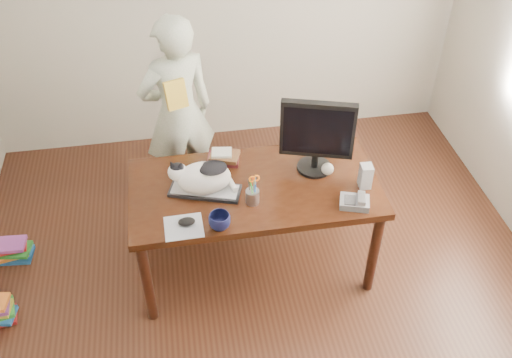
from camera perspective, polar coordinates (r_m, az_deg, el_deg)
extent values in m
plane|color=black|center=(3.82, 1.40, -15.14)|extent=(4.50, 4.50, 0.00)
cube|color=black|center=(3.66, -0.13, -0.98)|extent=(1.60, 0.80, 0.05)
cylinder|color=black|center=(3.68, -10.84, -10.08)|extent=(0.07, 0.07, 0.70)
cylinder|color=black|center=(3.86, 11.73, -7.24)|extent=(0.07, 0.07, 0.70)
cylinder|color=black|center=(4.15, -11.04, -2.86)|extent=(0.07, 0.07, 0.70)
cylinder|color=black|center=(4.31, 8.90, -0.64)|extent=(0.07, 0.07, 0.70)
cube|color=black|center=(4.15, -0.93, -1.06)|extent=(1.45, 0.03, 0.50)
cube|color=black|center=(3.61, -5.12, -1.17)|extent=(0.48, 0.30, 0.02)
cube|color=silver|center=(3.60, -5.13, -1.01)|extent=(0.44, 0.26, 0.00)
ellipsoid|color=white|center=(3.54, -5.22, 0.10)|extent=(0.39, 0.30, 0.21)
ellipsoid|color=white|center=(3.53, -7.84, 0.70)|extent=(0.15, 0.15, 0.11)
ellipsoid|color=black|center=(3.51, -7.89, 1.17)|extent=(0.11, 0.10, 0.04)
cone|color=black|center=(3.49, -8.41, 1.45)|extent=(0.07, 0.06, 0.07)
cone|color=black|center=(3.48, -7.53, 1.36)|extent=(0.07, 0.07, 0.07)
ellipsoid|color=black|center=(3.47, -4.35, 1.12)|extent=(0.21, 0.19, 0.04)
cylinder|color=white|center=(3.59, -2.44, -0.49)|extent=(0.06, 0.15, 0.05)
cylinder|color=black|center=(3.80, 5.85, 1.20)|extent=(0.29, 0.29, 0.02)
cylinder|color=black|center=(3.76, 5.91, 1.92)|extent=(0.06, 0.06, 0.10)
cube|color=black|center=(3.58, 6.17, 4.95)|extent=(0.46, 0.19, 0.40)
cube|color=black|center=(3.56, 6.15, 4.69)|extent=(0.41, 0.13, 0.33)
cylinder|color=gray|center=(3.50, -0.36, -1.76)|extent=(0.10, 0.10, 0.09)
cylinder|color=black|center=(3.45, -0.68, -0.75)|extent=(0.02, 0.04, 0.14)
cylinder|color=#0C49AD|center=(3.45, -0.08, -0.85)|extent=(0.02, 0.04, 0.14)
cylinder|color=red|center=(3.46, -0.46, -0.61)|extent=(0.01, 0.04, 0.14)
cylinder|color=#1B881F|center=(3.44, -0.43, -0.96)|extent=(0.02, 0.03, 0.14)
cylinder|color=#B4B5B9|center=(3.44, -0.22, -0.69)|extent=(0.02, 0.02, 0.10)
cylinder|color=#B4B5B9|center=(3.44, -0.10, -0.66)|extent=(0.01, 0.02, 0.10)
torus|color=orange|center=(3.40, -0.40, -0.02)|extent=(0.05, 0.02, 0.04)
torus|color=orange|center=(3.41, 0.04, 0.08)|extent=(0.05, 0.02, 0.04)
cube|color=#ABB0B8|center=(3.40, -7.24, -4.78)|extent=(0.23, 0.21, 0.01)
ellipsoid|color=black|center=(3.40, -6.96, -4.25)|extent=(0.10, 0.07, 0.04)
imported|color=black|center=(3.35, -3.65, -4.24)|extent=(0.18, 0.18, 0.10)
cube|color=slate|center=(3.55, 9.82, -2.31)|extent=(0.21, 0.18, 0.04)
cube|color=#3E3E40|center=(3.53, 9.39, -2.08)|extent=(0.09, 0.11, 0.01)
cube|color=#B4B5B9|center=(3.54, 10.52, -1.87)|extent=(0.09, 0.16, 0.05)
cube|color=gray|center=(3.66, 10.90, 0.29)|extent=(0.08, 0.09, 0.16)
sphere|color=silver|center=(3.74, 7.17, 1.00)|extent=(0.08, 0.08, 0.08)
cube|color=#471319|center=(3.84, -3.29, 2.02)|extent=(0.23, 0.19, 0.03)
cube|color=#51331B|center=(3.81, -3.17, 2.32)|extent=(0.23, 0.20, 0.03)
cube|color=silver|center=(3.81, -3.46, 2.65)|extent=(0.15, 0.12, 0.02)
cube|color=slate|center=(3.97, 7.03, 3.39)|extent=(0.15, 0.20, 0.05)
cube|color=#3E3E40|center=(3.93, 7.15, 3.48)|extent=(0.10, 0.10, 0.01)
imported|color=white|center=(4.28, -7.82, 6.50)|extent=(0.66, 0.54, 1.56)
cube|color=gold|center=(3.99, -8.02, 8.36)|extent=(0.17, 0.13, 0.20)
cube|color=#174E8E|center=(4.57, -22.89, -7.03)|extent=(0.25, 0.19, 0.03)
cube|color=orange|center=(4.55, -23.08, -6.71)|extent=(0.22, 0.19, 0.03)
cube|color=#29892B|center=(4.52, -22.98, -6.53)|extent=(0.24, 0.19, 0.03)
cube|color=#A71917|center=(4.51, -23.17, -6.16)|extent=(0.21, 0.16, 0.03)
cube|color=#81378A|center=(4.48, -23.37, -6.03)|extent=(0.22, 0.17, 0.03)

